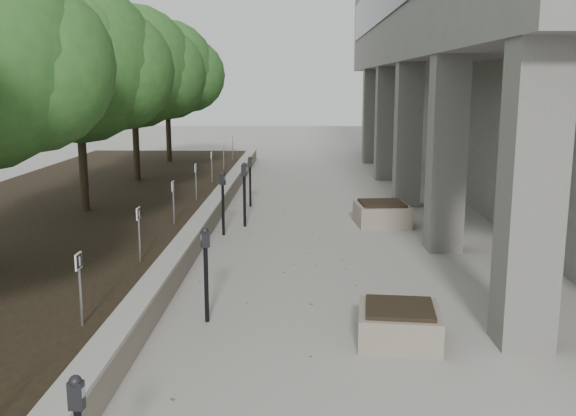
# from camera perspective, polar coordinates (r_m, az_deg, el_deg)

# --- Properties ---
(ground) EXTENTS (90.00, 90.00, 0.00)m
(ground) POSITION_cam_1_polar(r_m,az_deg,el_deg) (8.07, -2.16, -14.34)
(ground) COLOR gray
(ground) RESTS_ON ground
(retaining_wall) EXTENTS (0.39, 26.00, 0.50)m
(retaining_wall) POSITION_cam_1_polar(r_m,az_deg,el_deg) (16.75, -6.54, -0.10)
(retaining_wall) COLOR gray
(retaining_wall) RESTS_ON ground
(planting_bed) EXTENTS (7.00, 26.00, 0.40)m
(planting_bed) POSITION_cam_1_polar(r_m,az_deg,el_deg) (17.64, -18.45, -0.20)
(planting_bed) COLOR black
(planting_bed) RESTS_ON ground
(crabapple_tree_3) EXTENTS (4.60, 4.00, 5.44)m
(crabapple_tree_3) POSITION_cam_1_polar(r_m,az_deg,el_deg) (16.17, -17.91, 9.30)
(crabapple_tree_3) COLOR #295C23
(crabapple_tree_3) RESTS_ON planting_bed
(crabapple_tree_4) EXTENTS (4.60, 4.00, 5.44)m
(crabapple_tree_4) POSITION_cam_1_polar(r_m,az_deg,el_deg) (20.96, -13.41, 9.80)
(crabapple_tree_4) COLOR #295C23
(crabapple_tree_4) RESTS_ON planting_bed
(crabapple_tree_5) EXTENTS (4.60, 4.00, 5.44)m
(crabapple_tree_5) POSITION_cam_1_polar(r_m,az_deg,el_deg) (25.82, -10.59, 10.08)
(crabapple_tree_5) COLOR #295C23
(crabapple_tree_5) RESTS_ON planting_bed
(parking_sign_2) EXTENTS (0.04, 0.22, 0.96)m
(parking_sign_2) POSITION_cam_1_polar(r_m,az_deg,el_deg) (8.67, -17.81, -6.84)
(parking_sign_2) COLOR black
(parking_sign_2) RESTS_ON planting_bed
(parking_sign_3) EXTENTS (0.04, 0.22, 0.96)m
(parking_sign_3) POSITION_cam_1_polar(r_m,az_deg,el_deg) (11.44, -12.96, -2.30)
(parking_sign_3) COLOR black
(parking_sign_3) RESTS_ON planting_bed
(parking_sign_4) EXTENTS (0.04, 0.22, 0.96)m
(parking_sign_4) POSITION_cam_1_polar(r_m,az_deg,el_deg) (14.30, -10.04, 0.46)
(parking_sign_4) COLOR black
(parking_sign_4) RESTS_ON planting_bed
(parking_sign_5) EXTENTS (0.04, 0.22, 0.96)m
(parking_sign_5) POSITION_cam_1_polar(r_m,az_deg,el_deg) (17.21, -8.10, 2.29)
(parking_sign_5) COLOR black
(parking_sign_5) RESTS_ON planting_bed
(parking_sign_6) EXTENTS (0.04, 0.22, 0.96)m
(parking_sign_6) POSITION_cam_1_polar(r_m,az_deg,el_deg) (20.15, -6.72, 3.58)
(parking_sign_6) COLOR black
(parking_sign_6) RESTS_ON planting_bed
(parking_sign_7) EXTENTS (0.04, 0.22, 0.96)m
(parking_sign_7) POSITION_cam_1_polar(r_m,az_deg,el_deg) (23.10, -5.69, 4.55)
(parking_sign_7) COLOR black
(parking_sign_7) RESTS_ON planting_bed
(parking_sign_8) EXTENTS (0.04, 0.22, 0.96)m
(parking_sign_8) POSITION_cam_1_polar(r_m,az_deg,el_deg) (26.06, -4.89, 5.30)
(parking_sign_8) COLOR black
(parking_sign_8) RESTS_ON planting_bed
(parking_meter_2) EXTENTS (0.17, 0.14, 1.42)m
(parking_meter_2) POSITION_cam_1_polar(r_m,az_deg,el_deg) (9.51, -7.22, -5.86)
(parking_meter_2) COLOR black
(parking_meter_2) RESTS_ON ground
(parking_meter_3) EXTENTS (0.16, 0.12, 1.57)m
(parking_meter_3) POSITION_cam_1_polar(r_m,az_deg,el_deg) (15.68, -3.85, 1.18)
(parking_meter_3) COLOR black
(parking_meter_3) RESTS_ON ground
(parking_meter_4) EXTENTS (0.17, 0.14, 1.48)m
(parking_meter_4) POSITION_cam_1_polar(r_m,az_deg,el_deg) (14.83, -5.74, 0.40)
(parking_meter_4) COLOR black
(parking_meter_4) RESTS_ON ground
(parking_meter_5) EXTENTS (0.15, 0.11, 1.42)m
(parking_meter_5) POSITION_cam_1_polar(r_m,az_deg,el_deg) (18.22, -3.35, 2.32)
(parking_meter_5) COLOR black
(parking_meter_5) RESTS_ON ground
(planter_front) EXTENTS (1.18, 1.18, 0.50)m
(planter_front) POSITION_cam_1_polar(r_m,az_deg,el_deg) (9.00, 9.75, -10.01)
(planter_front) COLOR gray
(planter_front) RESTS_ON ground
(planter_back) EXTENTS (1.35, 1.35, 0.58)m
(planter_back) POSITION_cam_1_polar(r_m,az_deg,el_deg) (16.06, 8.25, -0.47)
(planter_back) COLOR gray
(planter_back) RESTS_ON ground
(berry_scatter) EXTENTS (3.30, 14.10, 0.02)m
(berry_scatter) POSITION_cam_1_polar(r_m,az_deg,el_deg) (12.77, -1.25, -4.65)
(berry_scatter) COLOR maroon
(berry_scatter) RESTS_ON ground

